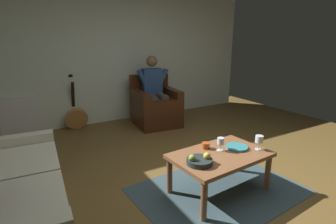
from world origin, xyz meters
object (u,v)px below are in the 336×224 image
wine_glass_near (221,142)px  decorative_dish (237,147)px  couch (1,204)px  candle_jar (206,146)px  coffee_table (220,159)px  armchair (155,107)px  fruit_bowl (199,161)px  guitar (76,117)px  person_seated (154,88)px  wine_glass_far (259,140)px

wine_glass_near → decorative_dish: size_ratio=0.60×
couch → candle_jar: (-1.91, 0.13, 0.14)m
coffee_table → armchair: bearing=-101.1°
fruit_bowl → candle_jar: size_ratio=2.85×
wine_glass_near → fruit_bowl: 0.41m
couch → wine_glass_near: size_ratio=12.19×
guitar → candle_jar: size_ratio=11.21×
person_seated → coffee_table: 2.49m
wine_glass_near → fruit_bowl: (0.38, 0.14, -0.06)m
person_seated → fruit_bowl: person_seated is taller
guitar → decorative_dish: (-1.14, 2.82, 0.22)m
coffee_table → decorative_dish: (-0.25, -0.02, 0.07)m
armchair → person_seated: bearing=-90.0°
wine_glass_far → decorative_dish: 0.24m
person_seated → candle_jar: 2.31m
candle_jar → coffee_table: bearing=105.2°
wine_glass_near → armchair: bearing=-100.2°
couch → guitar: size_ratio=1.78×
armchair → couch: 3.20m
armchair → decorative_dish: (0.22, 2.37, 0.11)m
wine_glass_far → candle_jar: wine_glass_far is taller
armchair → person_seated: size_ratio=0.72×
guitar → fruit_bowl: size_ratio=3.94×
fruit_bowl → guitar: bearing=-79.0°
candle_jar → guitar: bearing=-72.3°
wine_glass_near → decorative_dish: wine_glass_near is taller
fruit_bowl → wine_glass_far: bearing=176.8°
armchair → decorative_dish: armchair is taller
guitar → wine_glass_far: (-1.32, 2.96, 0.32)m
wine_glass_far → candle_jar: 0.57m
wine_glass_near → guitar: bearing=-71.2°
fruit_bowl → armchair: bearing=-107.9°
person_seated → coffee_table: person_seated is taller
guitar → wine_glass_far: guitar is taller
candle_jar → decorative_dish: bearing=150.9°
person_seated → couch: bearing=46.4°
armchair → couch: size_ratio=0.53×
person_seated → wine_glass_far: bearing=94.3°
wine_glass_far → person_seated: bearing=-91.1°
coffee_table → fruit_bowl: fruit_bowl is taller
person_seated → fruit_bowl: size_ratio=5.15×
couch → candle_jar: couch is taller
coffee_table → wine_glass_far: (-0.42, 0.12, 0.17)m
person_seated → candle_jar: size_ratio=14.66×
armchair → wine_glass_far: armchair is taller
person_seated → candle_jar: (0.52, 2.24, -0.23)m
person_seated → guitar: size_ratio=1.31×
couch → decorative_dish: size_ratio=7.36×
wine_glass_near → couch: bearing=-7.0°
wine_glass_far → coffee_table: bearing=-15.8°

